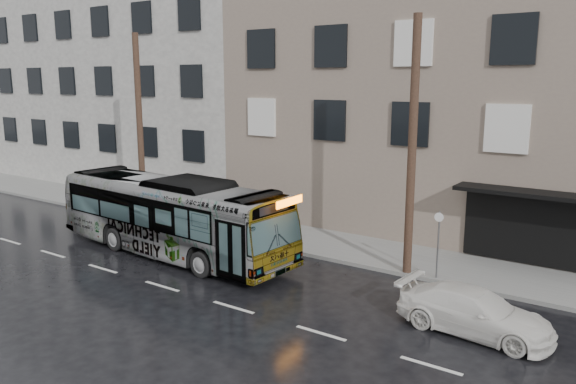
# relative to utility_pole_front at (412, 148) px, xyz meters

# --- Properties ---
(ground) EXTENTS (120.00, 120.00, 0.00)m
(ground) POSITION_rel_utility_pole_front_xyz_m (-6.50, -3.30, -4.65)
(ground) COLOR black
(ground) RESTS_ON ground
(sidewalk) EXTENTS (90.00, 3.60, 0.15)m
(sidewalk) POSITION_rel_utility_pole_front_xyz_m (-6.50, 1.60, -4.58)
(sidewalk) COLOR gray
(sidewalk) RESTS_ON ground
(building_taupe) EXTENTS (20.00, 12.00, 11.00)m
(building_taupe) POSITION_rel_utility_pole_front_xyz_m (-1.50, 9.40, 0.85)
(building_taupe) COLOR gray
(building_taupe) RESTS_ON ground
(building_grey) EXTENTS (26.00, 15.00, 16.00)m
(building_grey) POSITION_rel_utility_pole_front_xyz_m (-24.50, 10.90, 3.35)
(building_grey) COLOR beige
(building_grey) RESTS_ON ground
(utility_pole_front) EXTENTS (0.30, 0.30, 9.00)m
(utility_pole_front) POSITION_rel_utility_pole_front_xyz_m (0.00, 0.00, 0.00)
(utility_pole_front) COLOR #4C3326
(utility_pole_front) RESTS_ON sidewalk
(utility_pole_rear) EXTENTS (0.30, 0.30, 9.00)m
(utility_pole_rear) POSITION_rel_utility_pole_front_xyz_m (-14.00, 0.00, 0.00)
(utility_pole_rear) COLOR #4C3326
(utility_pole_rear) RESTS_ON sidewalk
(sign_post) EXTENTS (0.06, 0.06, 2.40)m
(sign_post) POSITION_rel_utility_pole_front_xyz_m (1.10, 0.00, -3.30)
(sign_post) COLOR slate
(sign_post) RESTS_ON sidewalk
(bus) EXTENTS (11.55, 3.42, 3.17)m
(bus) POSITION_rel_utility_pole_front_xyz_m (-8.91, -2.98, -3.06)
(bus) COLOR #B2B2B2
(bus) RESTS_ON ground
(white_sedan) EXTENTS (4.42, 2.06, 1.25)m
(white_sedan) POSITION_rel_utility_pole_front_xyz_m (3.39, -3.31, -4.02)
(white_sedan) COLOR white
(white_sedan) RESTS_ON ground
(dark_sedan) EXTENTS (4.74, 1.96, 1.53)m
(dark_sedan) POSITION_rel_utility_pole_front_xyz_m (-13.72, -2.12, -3.89)
(dark_sedan) COLOR black
(dark_sedan) RESTS_ON ground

